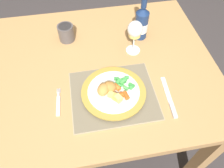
{
  "coord_description": "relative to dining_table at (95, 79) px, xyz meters",
  "views": [
    {
      "loc": [
        -0.04,
        -0.67,
        1.49
      ],
      "look_at": [
        0.06,
        -0.15,
        0.78
      ],
      "focal_mm": 35.0,
      "sensor_mm": 36.0,
      "label": 1
    }
  ],
  "objects": [
    {
      "name": "bottle",
      "position": [
        0.26,
        0.16,
        0.19
      ],
      "size": [
        0.07,
        0.07,
        0.25
      ],
      "color": "navy",
      "rests_on": "dining_table"
    },
    {
      "name": "placemat",
      "position": [
        0.06,
        -0.18,
        0.1
      ],
      "size": [
        0.35,
        0.3,
        0.01
      ],
      "color": "gray",
      "rests_on": "dining_table"
    },
    {
      "name": "glazed_carrots",
      "position": [
        0.08,
        -0.2,
        0.14
      ],
      "size": [
        0.06,
        0.09,
        0.02
      ],
      "color": "orange",
      "rests_on": "dinner_plate"
    },
    {
      "name": "table_knife",
      "position": [
        0.28,
        -0.24,
        0.1
      ],
      "size": [
        0.03,
        0.2,
        0.01
      ],
      "color": "silver",
      "rests_on": "dining_table"
    },
    {
      "name": "fork",
      "position": [
        -0.17,
        -0.18,
        0.1
      ],
      "size": [
        0.02,
        0.13,
        0.01
      ],
      "color": "silver",
      "rests_on": "dining_table"
    },
    {
      "name": "dinner_plate",
      "position": [
        0.06,
        -0.17,
        0.12
      ],
      "size": [
        0.27,
        0.27,
        0.02
      ],
      "color": "silver",
      "rests_on": "placemat"
    },
    {
      "name": "breaded_croquettes",
      "position": [
        0.03,
        -0.17,
        0.15
      ],
      "size": [
        0.1,
        0.08,
        0.04
      ],
      "color": "#A87033",
      "rests_on": "dinner_plate"
    },
    {
      "name": "roast_potatoes",
      "position": [
        0.06,
        -0.21,
        0.14
      ],
      "size": [
        0.06,
        0.06,
        0.03
      ],
      "color": "#E5BC66",
      "rests_on": "dinner_plate"
    },
    {
      "name": "drinking_cup",
      "position": [
        -0.11,
        0.2,
        0.14
      ],
      "size": [
        0.08,
        0.08,
        0.08
      ],
      "color": "#4C4747",
      "rests_on": "dining_table"
    },
    {
      "name": "wine_glass",
      "position": [
        0.2,
        0.07,
        0.22
      ],
      "size": [
        0.07,
        0.07,
        0.17
      ],
      "color": "silver",
      "rests_on": "dining_table"
    },
    {
      "name": "dining_table",
      "position": [
        0.0,
        0.0,
        0.0
      ],
      "size": [
        1.12,
        0.88,
        0.74
      ],
      "color": "#AD7F4C",
      "rests_on": "ground"
    },
    {
      "name": "ground_plane",
      "position": [
        0.0,
        0.0,
        -0.64
      ],
      "size": [
        6.0,
        6.0,
        0.0
      ],
      "primitive_type": "plane",
      "color": "#383333"
    },
    {
      "name": "green_beans_pile",
      "position": [
        0.1,
        -0.15,
        0.13
      ],
      "size": [
        0.1,
        0.07,
        0.02
      ],
      "color": "green",
      "rests_on": "dinner_plate"
    }
  ]
}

